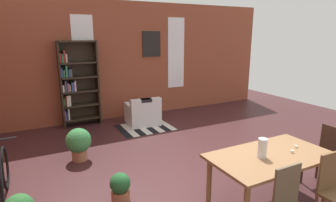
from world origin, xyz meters
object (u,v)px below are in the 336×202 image
(potted_plant_corner, at_px, (120,187))
(potted_plant_window, at_px, (79,143))
(dining_table, at_px, (270,161))
(bicycle_second, at_px, (2,181))
(dining_chair_near_right, at_px, (336,190))
(armchair_white, at_px, (143,114))
(bookshelf_tall, at_px, (77,84))
(vase_on_table, at_px, (262,148))
(dining_chair_head_right, at_px, (326,155))

(potted_plant_corner, relative_size, potted_plant_window, 0.67)
(dining_table, xyz_separation_m, potted_plant_corner, (-1.77, 1.06, -0.46))
(bicycle_second, bearing_deg, dining_chair_near_right, -33.82)
(armchair_white, xyz_separation_m, potted_plant_window, (-1.90, -1.45, 0.07))
(bookshelf_tall, bearing_deg, dining_chair_near_right, -69.52)
(dining_table, height_order, dining_chair_near_right, dining_chair_near_right)
(armchair_white, bearing_deg, potted_plant_window, -142.61)
(bicycle_second, bearing_deg, armchair_white, 37.57)
(bookshelf_tall, xyz_separation_m, potted_plant_window, (-0.37, -2.15, -0.75))
(armchair_white, height_order, potted_plant_corner, armchair_white)
(dining_table, relative_size, potted_plant_corner, 3.99)
(dining_chair_near_right, bearing_deg, armchair_white, 96.40)
(dining_table, bearing_deg, vase_on_table, 180.00)
(dining_chair_near_right, distance_m, bicycle_second, 4.38)
(vase_on_table, bearing_deg, armchair_white, 89.85)
(dining_chair_head_right, bearing_deg, vase_on_table, 179.88)
(dining_chair_near_right, relative_size, potted_plant_corner, 2.26)
(vase_on_table, height_order, armchair_white, vase_on_table)
(potted_plant_corner, bearing_deg, vase_on_table, -33.57)
(dining_chair_head_right, relative_size, potted_plant_corner, 2.26)
(dining_chair_near_right, xyz_separation_m, potted_plant_window, (-2.44, 3.37, -0.16))
(potted_plant_window, bearing_deg, bookshelf_tall, 80.13)
(dining_chair_near_right, bearing_deg, bookshelf_tall, 110.48)
(vase_on_table, relative_size, bookshelf_tall, 0.12)
(potted_plant_window, bearing_deg, dining_chair_head_right, -39.45)
(dining_table, xyz_separation_m, dining_chair_head_right, (1.21, -0.00, -0.16))
(dining_table, bearing_deg, potted_plant_window, 127.44)
(bicycle_second, bearing_deg, potted_plant_corner, -24.95)
(bookshelf_tall, distance_m, armchair_white, 1.87)
(dining_table, bearing_deg, dining_chair_head_right, -0.13)
(dining_chair_near_right, height_order, dining_chair_head_right, same)
(dining_table, distance_m, bicycle_second, 3.71)
(potted_plant_corner, bearing_deg, potted_plant_window, 99.90)
(dining_chair_near_right, bearing_deg, potted_plant_corner, 140.96)
(dining_chair_head_right, distance_m, potted_plant_window, 4.23)
(bookshelf_tall, bearing_deg, dining_table, -70.82)
(bookshelf_tall, relative_size, armchair_white, 2.54)
(vase_on_table, relative_size, dining_chair_near_right, 0.27)
(dining_chair_head_right, distance_m, bookshelf_tall, 5.67)
(dining_chair_near_right, height_order, potted_plant_window, dining_chair_near_right)
(potted_plant_corner, bearing_deg, bookshelf_tall, 88.62)
(vase_on_table, relative_size, potted_plant_corner, 0.62)
(vase_on_table, height_order, bicycle_second, vase_on_table)
(vase_on_table, height_order, bookshelf_tall, bookshelf_tall)
(dining_chair_near_right, xyz_separation_m, potted_plant_corner, (-2.15, 1.75, -0.30))
(bicycle_second, bearing_deg, vase_on_table, -29.60)
(dining_chair_head_right, xyz_separation_m, bicycle_second, (-4.47, 1.76, -0.17))
(bicycle_second, xyz_separation_m, potted_plant_window, (1.20, 0.93, 0.01))
(armchair_white, relative_size, potted_plant_corner, 2.05)
(vase_on_table, xyz_separation_m, potted_plant_window, (-1.88, 2.69, -0.55))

